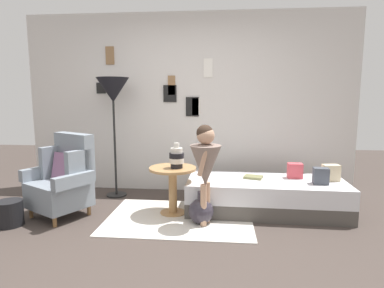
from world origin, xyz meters
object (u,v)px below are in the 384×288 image
(book_on_daybed, at_px, (253,177))
(demijohn_near, at_px, (201,211))
(daybed, at_px, (265,196))
(vase_striped, at_px, (177,157))
(armchair, at_px, (64,179))
(magazine_basket, at_px, (10,213))
(floor_lamp, at_px, (113,93))
(person_child, at_px, (206,162))
(side_table, at_px, (173,181))

(book_on_daybed, distance_m, demijohn_near, 0.85)
(daybed, bearing_deg, vase_striped, -168.88)
(armchair, relative_size, magazine_basket, 3.46)
(armchair, xyz_separation_m, vase_striped, (1.34, 0.12, 0.26))
(book_on_daybed, distance_m, magazine_basket, 2.83)
(floor_lamp, distance_m, book_on_daybed, 2.19)
(daybed, distance_m, book_on_daybed, 0.27)
(vase_striped, distance_m, person_child, 0.46)
(side_table, distance_m, book_on_daybed, 1.01)
(floor_lamp, relative_size, magazine_basket, 5.95)
(book_on_daybed, bearing_deg, daybed, -23.43)
(floor_lamp, relative_size, person_child, 1.50)
(armchair, bearing_deg, floor_lamp, 65.12)
(side_table, relative_size, vase_striped, 1.92)
(vase_striped, xyz_separation_m, demijohn_near, (0.31, -0.25, -0.55))
(demijohn_near, bearing_deg, magazine_basket, -172.98)
(vase_striped, height_order, person_child, person_child)
(vase_striped, distance_m, floor_lamp, 1.40)
(book_on_daybed, relative_size, magazine_basket, 0.79)
(armchair, relative_size, side_table, 1.69)
(side_table, height_order, demijohn_near, side_table)
(side_table, xyz_separation_m, magazine_basket, (-1.73, -0.53, -0.27))
(book_on_daybed, bearing_deg, magazine_basket, -163.91)
(side_table, bearing_deg, armchair, -173.27)
(armchair, height_order, person_child, person_child)
(floor_lamp, bearing_deg, demijohn_near, -35.60)
(armchair, bearing_deg, person_child, -5.44)
(armchair, bearing_deg, demijohn_near, -4.38)
(daybed, distance_m, magazine_basket, 2.94)
(vase_striped, bearing_deg, magazine_basket, -164.15)
(person_child, bearing_deg, demijohn_near, 144.11)
(side_table, distance_m, floor_lamp, 1.53)
(side_table, distance_m, demijohn_near, 0.52)
(magazine_basket, bearing_deg, demijohn_near, 7.02)
(side_table, xyz_separation_m, book_on_daybed, (0.98, 0.25, 0.01))
(vase_striped, distance_m, magazine_basket, 1.93)
(person_child, relative_size, magazine_basket, 3.98)
(daybed, relative_size, demijohn_near, 5.21)
(person_child, bearing_deg, floor_lamp, 144.39)
(book_on_daybed, bearing_deg, vase_striped, -163.46)
(person_child, bearing_deg, book_on_daybed, 44.54)
(daybed, bearing_deg, book_on_daybed, 156.57)
(person_child, height_order, book_on_daybed, person_child)
(vase_striped, bearing_deg, floor_lamp, 145.57)
(vase_striped, bearing_deg, armchair, -174.75)
(person_child, height_order, magazine_basket, person_child)
(daybed, height_order, person_child, person_child)
(vase_striped, xyz_separation_m, floor_lamp, (-0.97, 0.67, 0.75))
(armchair, relative_size, vase_striped, 3.24)
(side_table, xyz_separation_m, person_child, (0.41, -0.31, 0.30))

